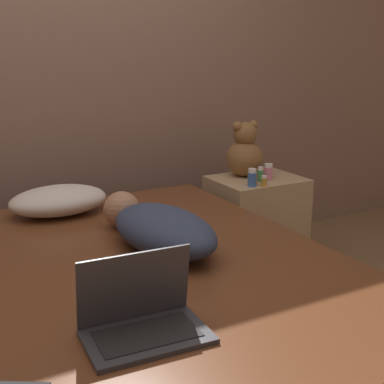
# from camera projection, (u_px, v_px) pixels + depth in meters

# --- Properties ---
(ground_plane) EXTENTS (12.00, 12.00, 0.00)m
(ground_plane) POSITION_uv_depth(u_px,v_px,m) (138.00, 381.00, 2.22)
(ground_plane) COLOR brown
(wall_back) EXTENTS (8.00, 0.06, 2.60)m
(wall_back) POSITION_uv_depth(u_px,v_px,m) (40.00, 55.00, 2.99)
(wall_back) COLOR #846656
(wall_back) RESTS_ON ground_plane
(bed) EXTENTS (1.62, 2.06, 0.52)m
(bed) POSITION_uv_depth(u_px,v_px,m) (136.00, 325.00, 2.15)
(bed) COLOR brown
(bed) RESTS_ON ground_plane
(nightstand) EXTENTS (0.53, 0.42, 0.57)m
(nightstand) POSITION_uv_depth(u_px,v_px,m) (256.00, 222.00, 3.33)
(nightstand) COLOR tan
(nightstand) RESTS_ON ground_plane
(pillow) EXTENTS (0.49, 0.33, 0.14)m
(pillow) POSITION_uv_depth(u_px,v_px,m) (59.00, 200.00, 2.70)
(pillow) COLOR beige
(pillow) RESTS_ON bed
(person_lying) EXTENTS (0.39, 0.76, 0.18)m
(person_lying) POSITION_uv_depth(u_px,v_px,m) (159.00, 227.00, 2.24)
(person_lying) COLOR #2D3851
(person_lying) RESTS_ON bed
(laptop) EXTENTS (0.37, 0.25, 0.24)m
(laptop) POSITION_uv_depth(u_px,v_px,m) (142.00, 317.00, 1.57)
(laptop) COLOR #333338
(laptop) RESTS_ON bed
(teddy_bear) EXTENTS (0.22, 0.22, 0.34)m
(teddy_bear) POSITION_uv_depth(u_px,v_px,m) (245.00, 152.00, 3.27)
(teddy_bear) COLOR brown
(teddy_bear) RESTS_ON nightstand
(bottle_pink) EXTENTS (0.05, 0.05, 0.09)m
(bottle_pink) POSITION_uv_depth(u_px,v_px,m) (268.00, 172.00, 3.22)
(bottle_pink) COLOR pink
(bottle_pink) RESTS_ON nightstand
(bottle_green) EXTENTS (0.04, 0.04, 0.09)m
(bottle_green) POSITION_uv_depth(u_px,v_px,m) (260.00, 174.00, 3.17)
(bottle_green) COLOR #3D8E4C
(bottle_green) RESTS_ON nightstand
(bottle_blue) EXTENTS (0.05, 0.05, 0.10)m
(bottle_blue) POSITION_uv_depth(u_px,v_px,m) (252.00, 178.00, 3.05)
(bottle_blue) COLOR #3866B2
(bottle_blue) RESTS_ON nightstand
(bottle_amber) EXTENTS (0.03, 0.03, 0.06)m
(bottle_amber) POSITION_uv_depth(u_px,v_px,m) (264.00, 181.00, 3.06)
(bottle_amber) COLOR gold
(bottle_amber) RESTS_ON nightstand
(bottle_red) EXTENTS (0.04, 0.04, 0.06)m
(bottle_red) POSITION_uv_depth(u_px,v_px,m) (253.00, 179.00, 3.12)
(bottle_red) COLOR #B72D2D
(bottle_red) RESTS_ON nightstand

